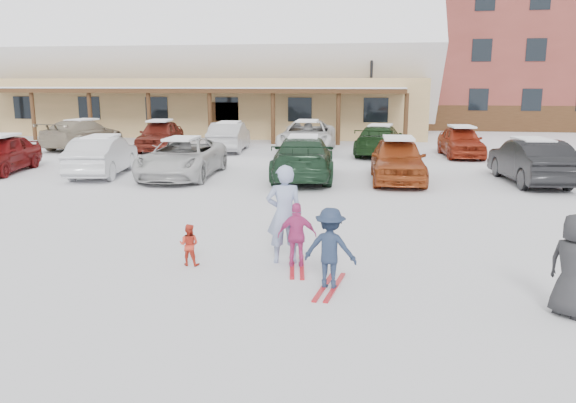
% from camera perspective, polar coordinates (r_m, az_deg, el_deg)
% --- Properties ---
extents(ground, '(160.00, 160.00, 0.00)m').
position_cam_1_polar(ground, '(10.68, -2.43, -6.31)').
color(ground, white).
rests_on(ground, ground).
extents(day_lodge, '(29.12, 12.50, 10.38)m').
position_cam_1_polar(day_lodge, '(39.47, -7.57, 12.75)').
color(day_lodge, tan).
rests_on(day_lodge, ground).
extents(alpine_hotel, '(31.48, 14.01, 21.48)m').
position_cam_1_polar(alpine_hotel, '(49.77, 24.15, 17.08)').
color(alpine_hotel, maroon).
rests_on(alpine_hotel, ground).
extents(lamp_post, '(0.50, 0.25, 5.55)m').
position_cam_1_polar(lamp_post, '(34.09, 8.43, 11.56)').
color(lamp_post, black).
rests_on(lamp_post, ground).
extents(conifer_0, '(4.40, 4.40, 10.20)m').
position_cam_1_polar(conifer_0, '(48.83, -27.00, 13.47)').
color(conifer_0, black).
rests_on(conifer_0, ground).
extents(conifer_2, '(5.28, 5.28, 12.24)m').
position_cam_1_polar(conifer_2, '(61.11, -23.57, 14.29)').
color(conifer_2, black).
rests_on(conifer_2, ground).
extents(conifer_3, '(3.96, 3.96, 9.18)m').
position_cam_1_polar(conifer_3, '(54.12, 13.41, 13.55)').
color(conifer_3, black).
rests_on(conifer_3, ground).
extents(adult_skier, '(0.76, 0.58, 1.87)m').
position_cam_1_polar(adult_skier, '(10.50, -0.38, -1.31)').
color(adult_skier, '#8B9AC2').
rests_on(adult_skier, ground).
extents(toddler_red, '(0.39, 0.31, 0.79)m').
position_cam_1_polar(toddler_red, '(10.64, -10.02, -4.34)').
color(toddler_red, red).
rests_on(toddler_red, ground).
extents(child_navy, '(0.94, 0.63, 1.36)m').
position_cam_1_polar(child_navy, '(9.28, 4.30, -4.77)').
color(child_navy, '#1D2A42').
rests_on(child_navy, ground).
extents(skis_child_navy, '(0.40, 1.41, 0.03)m').
position_cam_1_polar(skis_child_navy, '(9.49, 4.24, -8.63)').
color(skis_child_navy, '#B01920').
rests_on(skis_child_navy, ground).
extents(child_magenta, '(0.75, 0.39, 1.22)m').
position_cam_1_polar(child_magenta, '(10.30, 0.93, -3.46)').
color(child_magenta, '#C4397F').
rests_on(child_magenta, ground).
extents(skis_child_magenta, '(0.39, 1.41, 0.03)m').
position_cam_1_polar(skis_child_magenta, '(10.47, 0.92, -6.60)').
color(skis_child_magenta, '#B01920').
rests_on(skis_child_magenta, ground).
extents(bystander_dark, '(0.87, 0.88, 1.54)m').
position_cam_1_polar(bystander_dark, '(9.11, 27.04, -5.82)').
color(bystander_dark, '#262629').
rests_on(bystander_dark, ground).
extents(parked_car_0, '(2.29, 4.35, 1.41)m').
position_cam_1_polar(parked_car_0, '(23.90, -27.15, 4.32)').
color(parked_car_0, maroon).
rests_on(parked_car_0, ground).
extents(parked_car_1, '(2.21, 4.55, 1.44)m').
position_cam_1_polar(parked_car_1, '(21.74, -18.34, 4.43)').
color(parked_car_1, silver).
rests_on(parked_car_1, ground).
extents(parked_car_2, '(2.54, 5.15, 1.41)m').
position_cam_1_polar(parked_car_2, '(20.60, -10.68, 4.40)').
color(parked_car_2, silver).
rests_on(parked_car_2, ground).
extents(parked_car_3, '(2.57, 5.38, 1.51)m').
position_cam_1_polar(parked_car_3, '(19.79, 1.56, 4.45)').
color(parked_car_3, '#1B3623').
rests_on(parked_car_3, ground).
extents(parked_car_4, '(1.91, 4.48, 1.51)m').
position_cam_1_polar(parked_car_4, '(19.72, 11.07, 4.20)').
color(parked_car_4, '#9D411A').
rests_on(parked_car_4, ground).
extents(parked_car_5, '(2.04, 4.67, 1.49)m').
position_cam_1_polar(parked_car_5, '(20.71, 23.44, 3.77)').
color(parked_car_5, black).
rests_on(parked_car_5, ground).
extents(parked_car_7, '(2.76, 5.36, 1.49)m').
position_cam_1_polar(parked_car_7, '(31.10, -20.11, 6.46)').
color(parked_car_7, gray).
rests_on(parked_car_7, ground).
extents(parked_car_8, '(2.33, 4.59, 1.50)m').
position_cam_1_polar(parked_car_8, '(29.12, -12.86, 6.57)').
color(parked_car_8, maroon).
rests_on(parked_car_8, ground).
extents(parked_car_9, '(1.89, 4.47, 1.44)m').
position_cam_1_polar(parked_car_9, '(28.17, -5.98, 6.56)').
color(parked_car_9, '#B0B0B4').
rests_on(parked_car_9, ground).
extents(parked_car_10, '(2.75, 5.64, 1.55)m').
position_cam_1_polar(parked_car_10, '(27.54, 1.97, 6.61)').
color(parked_car_10, white).
rests_on(parked_car_10, ground).
extents(parked_car_11, '(2.56, 5.06, 1.41)m').
position_cam_1_polar(parked_car_11, '(26.80, 9.32, 6.17)').
color(parked_car_11, black).
rests_on(parked_car_11, ground).
extents(parked_car_12, '(1.94, 4.22, 1.40)m').
position_cam_1_polar(parked_car_12, '(27.08, 17.15, 5.84)').
color(parked_car_12, maroon).
rests_on(parked_car_12, ground).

